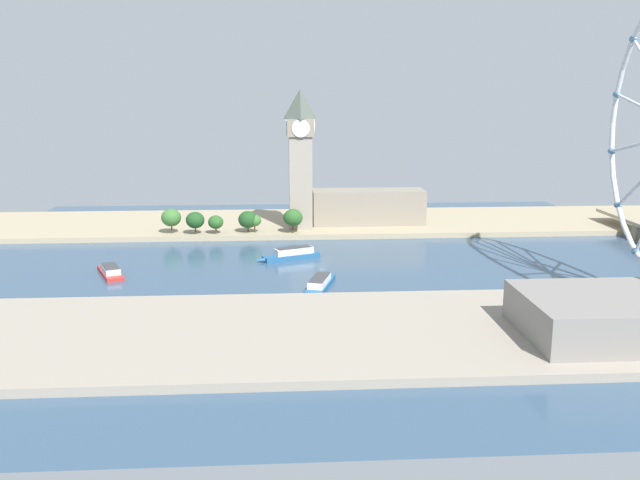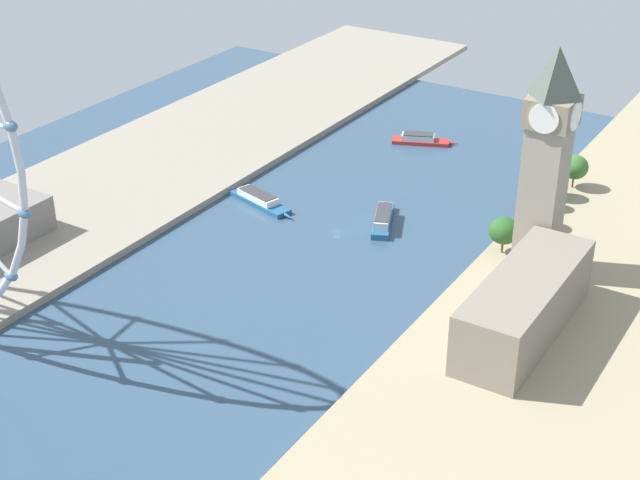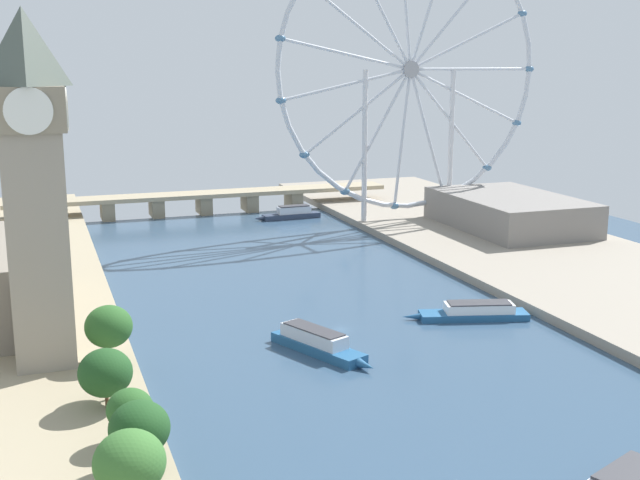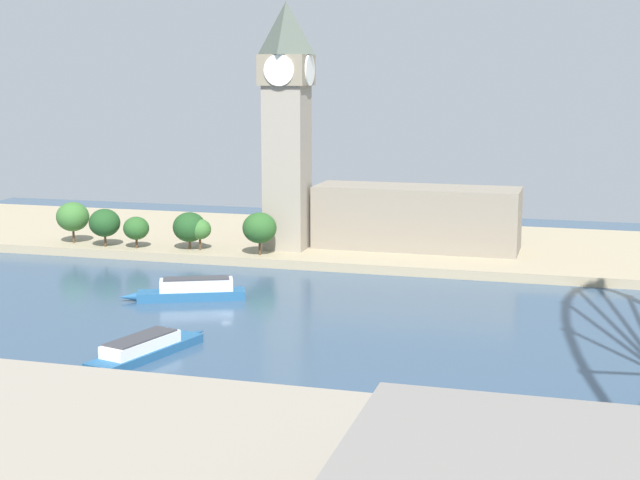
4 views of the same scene
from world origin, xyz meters
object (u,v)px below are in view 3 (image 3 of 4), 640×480
(ferris_wheel, at_px, (410,71))
(riverside_hall, at_px, (509,212))
(tour_boat_0, at_px, (474,312))
(clock_tower, at_px, (34,185))
(tour_boat_1, at_px, (318,343))
(tour_boat_3, at_px, (291,213))
(river_bridge, at_px, (204,198))

(ferris_wheel, distance_m, riverside_hall, 77.40)
(ferris_wheel, xyz_separation_m, riverside_hall, (32.80, -35.27, -60.58))
(ferris_wheel, xyz_separation_m, tour_boat_0, (-43.35, -137.60, -68.61))
(clock_tower, distance_m, ferris_wheel, 218.08)
(tour_boat_1, distance_m, tour_boat_3, 187.38)
(clock_tower, relative_size, tour_boat_3, 2.53)
(clock_tower, height_order, tour_boat_0, clock_tower)
(tour_boat_3, bearing_deg, ferris_wheel, 143.59)
(clock_tower, bearing_deg, river_bridge, 68.40)
(river_bridge, distance_m, tour_boat_0, 201.64)
(clock_tower, distance_m, tour_boat_0, 128.60)
(river_bridge, height_order, tour_boat_3, river_bridge)
(tour_boat_1, bearing_deg, riverside_hall, 108.06)
(tour_boat_0, bearing_deg, ferris_wheel, -91.80)
(tour_boat_0, bearing_deg, tour_boat_3, -73.05)
(ferris_wheel, bearing_deg, tour_boat_0, -107.49)
(river_bridge, bearing_deg, ferris_wheel, -35.41)
(ferris_wheel, xyz_separation_m, tour_boat_3, (-47.06, 31.47, -68.16))
(riverside_hall, xyz_separation_m, tour_boat_0, (-76.16, -102.32, -8.03))
(riverside_hall, height_order, river_bridge, riverside_hall)
(river_bridge, distance_m, tour_boat_3, 46.92)
(clock_tower, bearing_deg, riverside_hall, 28.43)
(clock_tower, relative_size, tour_boat_0, 2.24)
(ferris_wheel, distance_m, tour_boat_1, 190.39)
(riverside_hall, height_order, tour_boat_1, riverside_hall)
(clock_tower, xyz_separation_m, riverside_hall, (196.74, 106.51, -36.48))
(riverside_hall, distance_m, tour_boat_0, 127.81)
(riverside_hall, relative_size, river_bridge, 0.39)
(ferris_wheel, relative_size, riverside_hall, 1.80)
(tour_boat_1, xyz_separation_m, tour_boat_3, (49.64, 180.68, -0.08))
(tour_boat_3, bearing_deg, tour_boat_1, 72.00)
(river_bridge, bearing_deg, tour_boat_3, -37.40)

